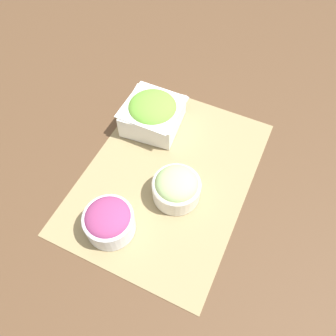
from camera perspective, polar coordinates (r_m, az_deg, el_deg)
ground_plane at (r=0.81m, az=0.00°, el=-1.31°), size 3.00×3.00×0.00m
placemat at (r=0.81m, az=0.00°, el=-1.24°), size 0.53×0.39×0.00m
onion_bowl at (r=0.72m, az=-10.25°, el=-8.98°), size 0.11×0.11×0.07m
cucumber_bowl at (r=0.75m, az=1.48°, el=-3.28°), size 0.11×0.11×0.08m
lettuce_bowl at (r=0.88m, az=-2.68°, el=9.61°), size 0.16×0.16×0.09m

